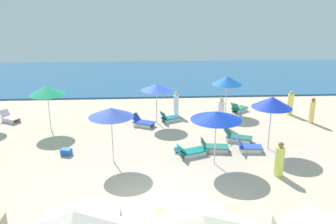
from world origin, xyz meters
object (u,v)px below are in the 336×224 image
beachgoer_3 (279,160)px  beach_ball_0 (177,149)px  cooler_box_1 (66,152)px  umbrella_0 (216,116)px  umbrella_6 (272,102)px  beachgoer_4 (176,104)px  lounge_chair_0_0 (191,151)px  umbrella_2 (47,90)px  lounge_chair_6_1 (248,146)px  lounge_chair_1_0 (142,122)px  umbrella_3 (111,112)px  lounge_chair_1_1 (170,118)px  lounge_chair_6_0 (237,137)px  lounge_chair_4_0 (239,108)px  lounge_chair_5_0 (10,117)px  beachgoer_1 (221,112)px  umbrella_4 (227,80)px  lounge_chair_0_1 (213,147)px  beachgoer_5 (312,111)px  beachgoer_0 (290,104)px  umbrella_1 (156,87)px

beachgoer_3 → beach_ball_0: bearing=63.8°
cooler_box_1 → umbrella_0: bearing=4.7°
umbrella_6 → cooler_box_1: umbrella_6 is taller
umbrella_0 → beachgoer_4: size_ratio=1.61×
beachgoer_4 → cooler_box_1: 8.16m
lounge_chair_0_0 → beach_ball_0: 0.77m
umbrella_2 → lounge_chair_6_1: size_ratio=1.97×
lounge_chair_1_0 → umbrella_2: size_ratio=0.58×
umbrella_3 → beachgoer_4: bearing=62.7°
lounge_chair_1_1 → lounge_chair_0_0: bearing=162.0°
umbrella_2 → lounge_chair_6_0: (10.23, -2.30, -2.06)m
lounge_chair_0_0 → beachgoer_3: 4.11m
umbrella_3 → lounge_chair_4_0: size_ratio=2.02×
umbrella_0 → cooler_box_1: 7.39m
lounge_chair_5_0 → beachgoer_1: beachgoer_1 is taller
lounge_chair_5_0 → lounge_chair_6_0: 13.66m
lounge_chair_0_0 → lounge_chair_6_0: 3.09m
umbrella_3 → beachgoer_4: 7.66m
umbrella_4 → lounge_chair_6_1: size_ratio=1.87×
lounge_chair_0_1 → umbrella_6: (2.79, 0.13, 2.19)m
umbrella_2 → cooler_box_1: umbrella_2 is taller
beachgoer_5 → umbrella_6: bearing=94.6°
umbrella_4 → lounge_chair_4_0: size_ratio=1.90×
lounge_chair_0_0 → beachgoer_1: size_ratio=0.89×
lounge_chair_1_0 → lounge_chair_0_0: bearing=-122.6°
umbrella_2 → lounge_chair_6_1: (10.47, -3.61, -2.06)m
umbrella_2 → umbrella_4: size_ratio=1.05×
umbrella_3 → beach_ball_0: umbrella_3 is taller
umbrella_0 → lounge_chair_1_1: size_ratio=1.83×
lounge_chair_1_1 → umbrella_6: (4.67, -4.42, 2.20)m
beachgoer_0 → beachgoer_5: size_ratio=1.01×
umbrella_1 → lounge_chair_6_0: umbrella_1 is taller
lounge_chair_1_1 → umbrella_4: 4.51m
lounge_chair_4_0 → beach_ball_0: lounge_chair_4_0 is taller
umbrella_4 → lounge_chair_6_0: 5.25m
umbrella_1 → beach_ball_0: size_ratio=7.44×
umbrella_4 → lounge_chair_6_1: (-0.20, -6.17, -1.92)m
umbrella_0 → lounge_chair_5_0: size_ratio=1.83×
umbrella_2 → beach_ball_0: bearing=-26.9°
lounge_chair_5_0 → beach_ball_0: bearing=-85.8°
lounge_chair_6_1 → cooler_box_1: size_ratio=2.81×
lounge_chair_6_0 → beach_ball_0: bearing=132.4°
lounge_chair_0_1 → beachgoer_4: bearing=21.6°
umbrella_1 → lounge_chair_0_1: bearing=-57.9°
lounge_chair_0_1 → beachgoer_5: beachgoer_5 is taller
lounge_chair_1_1 → beachgoer_0: size_ratio=0.87×
lounge_chair_5_0 → beachgoer_5: 18.33m
lounge_chair_1_1 → lounge_chair_5_0: 9.76m
lounge_chair_0_0 → beachgoer_1: 4.73m
umbrella_3 → umbrella_0: bearing=-5.5°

